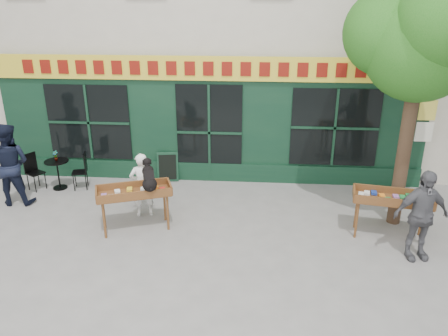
{
  "coord_description": "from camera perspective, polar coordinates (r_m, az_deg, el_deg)",
  "views": [
    {
      "loc": [
        1.25,
        -8.53,
        4.63
      ],
      "look_at": [
        0.53,
        0.5,
        1.08
      ],
      "focal_mm": 35.0,
      "sensor_mm": 36.0,
      "label": 1
    }
  ],
  "objects": [
    {
      "name": "man_left",
      "position": [
        11.38,
        -26.25,
        0.42
      ],
      "size": [
        1.02,
        0.83,
        1.97
      ],
      "primitive_type": "imported",
      "rotation": [
        0.0,
        0.0,
        3.23
      ],
      "color": "black",
      "rests_on": "ground"
    },
    {
      "name": "street_tree",
      "position": [
        9.43,
        24.75,
        16.37
      ],
      "size": [
        3.05,
        2.9,
        5.6
      ],
      "color": "#382619",
      "rests_on": "ground"
    },
    {
      "name": "bistro_chair_right",
      "position": [
        11.74,
        -17.97,
        0.0
      ],
      "size": [
        0.45,
        0.44,
        0.95
      ],
      "rotation": [
        0.0,
        0.0,
        -1.3
      ],
      "color": "black",
      "rests_on": "ground"
    },
    {
      "name": "book_cart_center",
      "position": [
        9.28,
        -11.66,
        -3.32
      ],
      "size": [
        1.62,
        1.1,
        0.99
      ],
      "rotation": [
        0.0,
        0.0,
        0.36
      ],
      "color": "brown",
      "rests_on": "ground"
    },
    {
      "name": "dog",
      "position": [
        8.96,
        -9.82,
        -0.83
      ],
      "size": [
        0.53,
        0.68,
        0.6
      ],
      "primitive_type": null,
      "rotation": [
        0.0,
        0.0,
        0.36
      ],
      "color": "black",
      "rests_on": "book_cart_center"
    },
    {
      "name": "book_cart_right",
      "position": [
        9.43,
        21.12,
        -3.96
      ],
      "size": [
        1.58,
        0.87,
        0.99
      ],
      "rotation": [
        0.0,
        0.0,
        -0.17
      ],
      "color": "brown",
      "rests_on": "ground"
    },
    {
      "name": "woman",
      "position": [
        9.88,
        -10.63,
        -2.19
      ],
      "size": [
        0.63,
        0.52,
        1.48
      ],
      "primitive_type": "imported",
      "rotation": [
        0.0,
        0.0,
        3.5
      ],
      "color": "white",
      "rests_on": "ground"
    },
    {
      "name": "ground",
      "position": [
        9.79,
        -3.34,
        -6.88
      ],
      "size": [
        80.0,
        80.0,
        0.0
      ],
      "primitive_type": "plane",
      "color": "slate",
      "rests_on": "ground"
    },
    {
      "name": "man_right",
      "position": [
        8.86,
        24.31,
        -5.66
      ],
      "size": [
        1.1,
        0.61,
        1.77
      ],
      "primitive_type": "imported",
      "rotation": [
        0.0,
        0.0,
        0.18
      ],
      "color": "#525256",
      "rests_on": "ground"
    },
    {
      "name": "bistro_table",
      "position": [
        11.94,
        -20.92,
        -0.1
      ],
      "size": [
        0.6,
        0.6,
        0.76
      ],
      "color": "black",
      "rests_on": "ground"
    },
    {
      "name": "bistro_chair_left",
      "position": [
        12.16,
        -23.71,
        -0.05
      ],
      "size": [
        0.5,
        0.49,
        0.95
      ],
      "rotation": [
        0.0,
        0.0,
        1.05
      ],
      "color": "black",
      "rests_on": "ground"
    },
    {
      "name": "potted_plant",
      "position": [
        11.82,
        -21.14,
        1.5
      ],
      "size": [
        0.16,
        0.13,
        0.27
      ],
      "primitive_type": "imported",
      "rotation": [
        0.0,
        0.0,
        -0.26
      ],
      "color": "gray",
      "rests_on": "bistro_table"
    },
    {
      "name": "chalkboard",
      "position": [
        11.77,
        -7.37,
        0.14
      ],
      "size": [
        0.58,
        0.27,
        0.79
      ],
      "rotation": [
        0.0,
        0.0,
        0.15
      ],
      "color": "black",
      "rests_on": "ground"
    }
  ]
}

